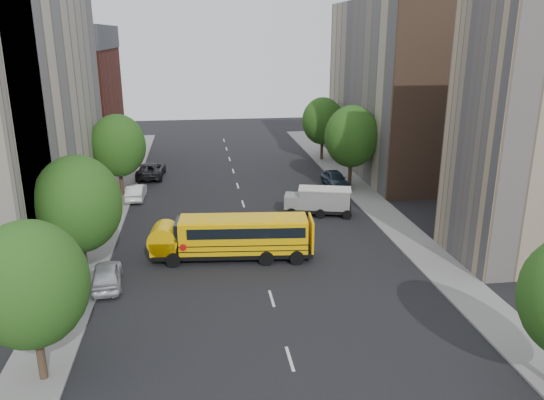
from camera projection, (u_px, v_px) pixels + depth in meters
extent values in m
plane|color=black|center=(256.00, 246.00, 38.08)|extent=(120.00, 120.00, 0.00)
cube|color=slate|center=(102.00, 229.00, 41.21)|extent=(3.00, 80.00, 0.12)
cube|color=slate|center=(385.00, 215.00, 44.36)|extent=(3.00, 80.00, 0.12)
cube|color=silver|center=(243.00, 204.00, 47.52)|extent=(0.15, 64.00, 0.01)
cube|color=maroon|center=(70.00, 108.00, 60.11)|extent=(10.00, 15.00, 13.00)
cube|color=tan|center=(543.00, 134.00, 33.75)|extent=(10.00, 7.00, 17.00)
cube|color=tan|center=(400.00, 88.00, 56.73)|extent=(10.00, 22.00, 18.00)
cube|color=brown|center=(447.00, 101.00, 46.34)|extent=(10.10, 0.30, 18.00)
cylinder|color=yellow|center=(461.00, 8.00, 63.10)|extent=(1.00, 1.00, 35.00)
cylinder|color=#38281C|center=(41.00, 353.00, 22.96)|extent=(0.36, 0.36, 2.70)
ellipsoid|color=#204F15|center=(30.00, 284.00, 21.97)|extent=(4.80, 4.80, 5.52)
cylinder|color=#38281C|center=(84.00, 259.00, 32.37)|extent=(0.36, 0.36, 2.88)
ellipsoid|color=#204F15|center=(78.00, 204.00, 31.32)|extent=(5.12, 5.12, 5.89)
cylinder|color=#38281C|center=(121.00, 182.00, 49.38)|extent=(0.36, 0.36, 2.81)
ellipsoid|color=#204F15|center=(118.00, 146.00, 48.35)|extent=(4.99, 4.99, 5.74)
cylinder|color=#38281C|center=(350.00, 173.00, 52.36)|extent=(0.36, 0.36, 2.95)
ellipsoid|color=#204F15|center=(352.00, 136.00, 51.28)|extent=(5.25, 5.25, 6.04)
cylinder|color=#38281C|center=(322.00, 149.00, 63.72)|extent=(0.36, 0.36, 2.74)
ellipsoid|color=#204F15|center=(323.00, 121.00, 62.72)|extent=(4.86, 4.86, 5.59)
cube|color=black|center=(233.00, 251.00, 35.86)|extent=(10.72, 3.40, 0.28)
cube|color=#FFBE05|center=(243.00, 234.00, 35.53)|extent=(8.65, 3.15, 2.16)
cube|color=#FFBE05|center=(169.00, 245.00, 35.50)|extent=(1.89, 2.32, 0.94)
cube|color=black|center=(183.00, 229.00, 35.20)|extent=(0.68, 2.20, 1.13)
cube|color=#FFBE05|center=(243.00, 219.00, 35.20)|extent=(8.64, 2.96, 0.13)
cube|color=black|center=(246.00, 228.00, 35.39)|extent=(7.91, 3.14, 0.71)
cube|color=black|center=(243.00, 245.00, 35.75)|extent=(8.66, 3.21, 0.06)
cube|color=black|center=(243.00, 239.00, 35.64)|extent=(8.66, 3.21, 0.06)
cube|color=#FFBE05|center=(306.00, 233.00, 35.72)|extent=(0.37, 2.36, 2.16)
cube|color=#FFBE05|center=(204.00, 218.00, 35.05)|extent=(0.62, 0.62, 0.09)
cube|color=#FFBE05|center=(275.00, 217.00, 35.27)|extent=(0.62, 0.62, 0.09)
cylinder|color=#FFBE05|center=(168.00, 238.00, 35.35)|extent=(2.17, 2.34, 1.98)
cylinder|color=red|center=(186.00, 247.00, 34.25)|extent=(0.47, 0.08, 0.47)
cylinder|color=black|center=(177.00, 260.00, 34.59)|extent=(0.96, 0.37, 0.94)
cylinder|color=black|center=(181.00, 246.00, 36.83)|extent=(0.96, 0.37, 0.94)
cylinder|color=black|center=(265.00, 258.00, 34.85)|extent=(0.96, 0.37, 0.94)
cylinder|color=black|center=(263.00, 245.00, 37.09)|extent=(0.96, 0.37, 0.94)
cylinder|color=black|center=(293.00, 258.00, 34.94)|extent=(0.96, 0.37, 0.94)
cylinder|color=black|center=(290.00, 244.00, 37.18)|extent=(0.96, 0.37, 0.94)
cube|color=black|center=(318.00, 209.00, 44.64)|extent=(5.70, 3.13, 0.27)
cube|color=white|center=(324.00, 199.00, 44.31)|extent=(4.45, 2.72, 1.62)
cube|color=white|center=(295.00, 201.00, 44.66)|extent=(1.66, 1.98, 1.08)
cube|color=silver|center=(324.00, 189.00, 44.05)|extent=(4.65, 2.85, 0.11)
cylinder|color=black|center=(294.00, 213.00, 44.02)|extent=(0.79, 0.41, 0.76)
cylinder|color=black|center=(296.00, 206.00, 45.74)|extent=(0.79, 0.41, 0.76)
cylinder|color=black|center=(320.00, 214.00, 43.79)|extent=(0.79, 0.41, 0.76)
cylinder|color=black|center=(321.00, 207.00, 45.50)|extent=(0.79, 0.41, 0.76)
cylinder|color=black|center=(344.00, 214.00, 43.57)|extent=(0.79, 0.41, 0.76)
cylinder|color=black|center=(344.00, 208.00, 45.28)|extent=(0.79, 0.41, 0.76)
imported|color=silver|center=(107.00, 275.00, 31.85)|extent=(2.15, 4.48, 1.48)
imported|color=white|center=(136.00, 192.00, 48.68)|extent=(1.61, 4.34, 1.42)
imported|color=black|center=(151.00, 170.00, 56.15)|extent=(2.96, 5.91, 1.61)
imported|color=#2E3E52|center=(335.00, 179.00, 52.73)|extent=(2.18, 4.75, 1.58)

